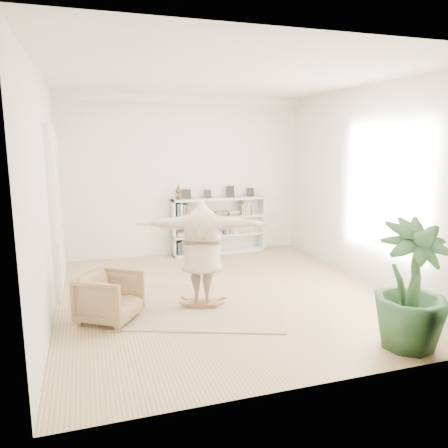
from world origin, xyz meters
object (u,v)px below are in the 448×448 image
at_px(rocker_board, 202,302).
at_px(houseplant, 411,285).
at_px(person, 202,249).
at_px(bookshelf, 218,226).
at_px(armchair, 110,297).

relative_size(rocker_board, houseplant, 0.34).
xyz_separation_m(rocker_board, person, (0.00, -0.00, 0.87)).
distance_m(bookshelf, houseplant, 5.44).
bearing_deg(person, rocker_board, -6.38).
relative_size(rocker_board, person, 0.28).
height_order(bookshelf, armchair, bookshelf).
xyz_separation_m(armchair, rocker_board, (1.43, 0.13, -0.29)).
relative_size(armchair, person, 0.39).
bearing_deg(person, armchair, 25.26).
height_order(bookshelf, rocker_board, bookshelf).
distance_m(person, houseplant, 3.03).
distance_m(bookshelf, rocker_board, 3.51).
bearing_deg(houseplant, bookshelf, 99.39).
height_order(bookshelf, person, person).
distance_m(armchair, houseplant, 4.12).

